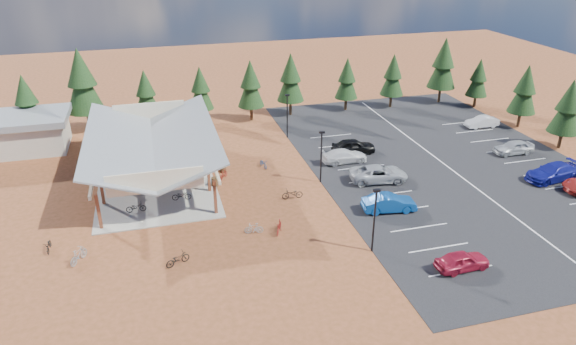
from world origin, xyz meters
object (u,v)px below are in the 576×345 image
Objects in this scene: bike_15 at (223,174)px; bike_5 at (186,185)px; bike_1 at (139,180)px; car_2 at (379,174)px; bike_13 at (254,228)px; car_3 at (344,156)px; car_4 at (354,146)px; bike_11 at (279,227)px; car_7 at (553,172)px; car_8 at (514,147)px; bike_4 at (182,195)px; car_0 at (462,261)px; trash_bin_1 at (223,168)px; bike_12 at (178,259)px; bike_16 at (292,194)px; bike_2 at (145,159)px; bike_8 at (49,246)px; bike_pavilion at (152,141)px; bike_14 at (263,163)px; bike_6 at (164,169)px; lamp_post_1 at (321,153)px; bike_3 at (142,149)px; bike_7 at (177,152)px; outbuilding at (16,133)px; car_1 at (389,203)px; bike_0 at (136,207)px; lamp_post_0 at (375,216)px; bike_9 at (78,255)px; car_9 at (482,122)px; lamp_post_2 at (287,113)px; trash_bin_0 at (215,182)px.

bike_5 is at bearing 60.34° from bike_15.
car_2 is (21.92, -5.15, 0.24)m from bike_1.
car_2 is (13.31, 5.96, 0.35)m from bike_13.
car_3 is 1.02× the size of car_4.
car_4 reaches higher than bike_11.
bike_5 reaches higher than bike_15.
car_8 is at bearing 170.58° from car_7.
car_3 reaches higher than bike_4.
car_0 is 0.70× the size of car_7.
trash_bin_1 is 0.58× the size of bike_1.
bike_12 is 12.93m from bike_16.
trash_bin_1 is at bearing 31.71° from car_0.
bike_8 is (-7.26, -14.36, -0.11)m from bike_2.
bike_14 is (10.53, -0.27, -3.41)m from bike_pavilion.
bike_4 reaches higher than bike_15.
bike_6 is at bearing 13.20° from bike_15.
bike_6 is at bearing -23.85° from bike_12.
bike_11 is 0.44× the size of car_0.
lamp_post_1 is 2.79× the size of bike_3.
bike_3 is at bearing -1.11° from bike_2.
car_7 reaches higher than car_3.
bike_6 reaches higher than bike_2.
bike_7 is 0.94× the size of bike_14.
outbuilding reaches higher than bike_13.
bike_pavilion is 4.53× the size of car_8.
bike_1 is at bearing 69.93° from car_1.
bike_4 is (3.88, 1.13, 0.00)m from bike_0.
lamp_post_1 reaches higher than bike_15.
bike_12 is (-8.04, -2.29, -0.03)m from bike_11.
car_1 is at bearing -3.94° from bike_8.
trash_bin_1 is at bearing 117.19° from lamp_post_0.
bike_9 is 1.07× the size of bike_11.
car_2 is (22.22, 0.16, 0.27)m from bike_0.
bike_0 is 1.12× the size of bike_7.
bike_7 reaches higher than bike_14.
bike_3 is 1.10× the size of bike_4.
car_4 is 0.83× the size of car_7.
trash_bin_1 is at bearing 126.14° from bike_11.
bike_7 is 0.86× the size of bike_11.
bike_7 is at bearing 3.59° from bike_4.
bike_3 is 18.27m from bike_8.
bike_1 is 40.48m from car_9.
bike_6 is at bearing -35.15° from outbuilding.
bike_6 is 0.40× the size of car_4.
lamp_post_1 is 19.90m from bike_3.
car_9 is (32.32, 5.87, 0.26)m from bike_15.
bike_1 is at bearing -93.76° from car_8.
car_8 reaches higher than bike_9.
lamp_post_2 is 5.71× the size of trash_bin_0.
trash_bin_1 is 0.49× the size of bike_9.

